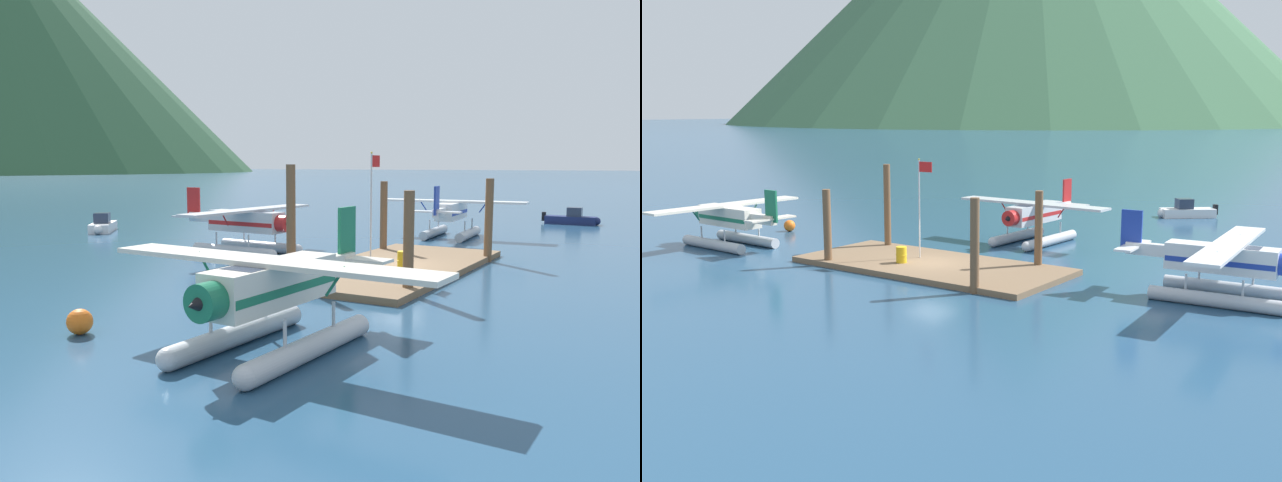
% 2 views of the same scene
% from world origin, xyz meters
% --- Properties ---
extents(ground_plane, '(1200.00, 1200.00, 0.00)m').
position_xyz_m(ground_plane, '(0.00, 0.00, 0.00)').
color(ground_plane, navy).
extents(dock_platform, '(14.92, 6.54, 0.30)m').
position_xyz_m(dock_platform, '(0.00, 0.00, 0.15)').
color(dock_platform, brown).
rests_on(dock_platform, ground).
extents(piling_near_left, '(0.44, 0.44, 4.21)m').
position_xyz_m(piling_near_left, '(-5.12, -2.71, 2.11)').
color(piling_near_left, brown).
rests_on(piling_near_left, ground).
extents(piling_near_right, '(0.43, 0.43, 4.50)m').
position_xyz_m(piling_near_right, '(5.07, -3.17, 2.25)').
color(piling_near_right, brown).
rests_on(piling_near_right, ground).
extents(piling_far_left, '(0.41, 0.41, 5.25)m').
position_xyz_m(piling_far_left, '(-5.49, 2.68, 2.62)').
color(piling_far_left, brown).
rests_on(piling_far_left, ground).
extents(piling_far_right, '(0.42, 0.42, 4.27)m').
position_xyz_m(piling_far_right, '(4.94, 2.98, 2.14)').
color(piling_far_right, brown).
rests_on(piling_far_right, ground).
extents(flagpole, '(0.95, 0.10, 5.55)m').
position_xyz_m(flagpole, '(-1.28, 0.76, 3.78)').
color(flagpole, silver).
rests_on(flagpole, dock_platform).
extents(fuel_drum, '(0.62, 0.62, 0.88)m').
position_xyz_m(fuel_drum, '(-1.33, -0.92, 0.74)').
color(fuel_drum, gold).
rests_on(fuel_drum, dock_platform).
extents(mooring_buoy, '(0.80, 0.80, 0.80)m').
position_xyz_m(mooring_buoy, '(-15.76, 3.80, 0.40)').
color(mooring_buoy, orange).
rests_on(mooring_buoy, ground).
extents(seaplane_white_stbd_fwd, '(7.97, 10.48, 3.84)m').
position_xyz_m(seaplane_white_stbd_fwd, '(14.82, 2.14, 1.58)').
color(seaplane_white_stbd_fwd, '#B7BABF').
rests_on(seaplane_white_stbd_fwd, ground).
extents(seaplane_silver_bow_centre, '(10.44, 7.98, 3.84)m').
position_xyz_m(seaplane_silver_bow_centre, '(0.67, 9.83, 1.58)').
color(seaplane_silver_bow_centre, '#B7BABF').
rests_on(seaplane_silver_bow_centre, ground).
extents(seaplane_cream_port_aft, '(7.98, 10.43, 3.84)m').
position_xyz_m(seaplane_cream_port_aft, '(-14.19, -2.38, 1.58)').
color(seaplane_cream_port_aft, '#B7BABF').
rests_on(seaplane_cream_port_aft, ground).
extents(boat_white_open_north, '(4.19, 3.84, 1.50)m').
position_xyz_m(boat_white_open_north, '(4.69, 27.04, 0.49)').
color(boat_white_open_north, silver).
rests_on(boat_white_open_north, ground).
extents(boat_navy_open_se, '(1.55, 4.89, 1.50)m').
position_xyz_m(boat_navy_open_se, '(29.95, -3.90, 0.49)').
color(boat_navy_open_se, navy).
rests_on(boat_navy_open_se, ground).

